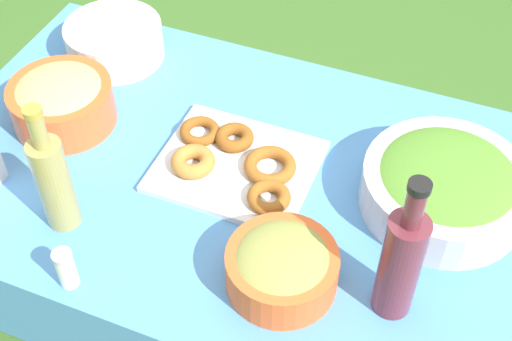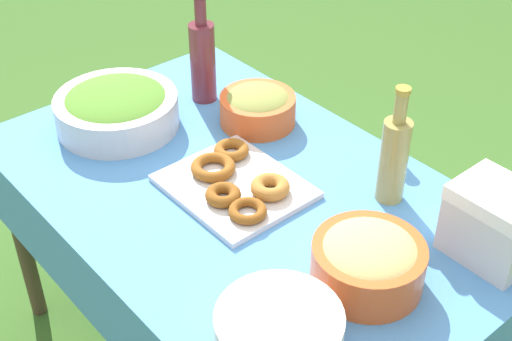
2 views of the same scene
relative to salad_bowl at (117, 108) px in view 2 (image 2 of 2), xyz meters
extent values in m
cube|color=#4C8CD1|center=(-0.46, -0.08, -0.07)|extent=(1.41, 0.89, 0.02)
cube|color=#4C8CD1|center=(-0.46, -0.52, -0.20)|extent=(1.41, 0.01, 0.22)
cube|color=#4C8CD1|center=(-0.46, 0.36, -0.20)|extent=(1.41, 0.01, 0.22)
cube|color=#4C8CD1|center=(0.23, -0.08, -0.20)|extent=(0.01, 0.89, 0.22)
cylinder|color=#473828|center=(0.18, -0.47, -0.43)|extent=(0.05, 0.05, 0.70)
cylinder|color=#473828|center=(0.18, 0.30, -0.43)|extent=(0.05, 0.05, 0.70)
cylinder|color=silver|center=(0.00, 0.00, -0.01)|extent=(0.35, 0.35, 0.10)
ellipsoid|color=#51892D|center=(0.00, 0.00, 0.02)|extent=(0.31, 0.31, 0.07)
cylinder|color=#E05B28|center=(-0.90, -0.07, -0.01)|extent=(0.25, 0.25, 0.10)
ellipsoid|color=tan|center=(-0.90, -0.07, 0.03)|extent=(0.22, 0.22, 0.07)
cube|color=silver|center=(-0.45, -0.07, -0.05)|extent=(0.35, 0.30, 0.02)
torus|color=brown|center=(-0.49, -0.01, -0.03)|extent=(0.11, 0.11, 0.03)
torus|color=#93561E|center=(-0.38, -0.06, -0.03)|extent=(0.17, 0.17, 0.03)
torus|color=#B27533|center=(-0.54, -0.11, -0.03)|extent=(0.12, 0.12, 0.03)
torus|color=#93561E|center=(-0.34, -0.15, -0.03)|extent=(0.11, 0.11, 0.03)
torus|color=brown|center=(-0.57, -0.01, -0.03)|extent=(0.11, 0.11, 0.02)
cylinder|color=white|center=(-0.92, 0.19, -0.03)|extent=(0.25, 0.25, 0.01)
cylinder|color=white|center=(-0.92, 0.19, -0.02)|extent=(0.25, 0.25, 0.01)
cylinder|color=white|center=(-0.92, 0.19, -0.01)|extent=(0.25, 0.25, 0.01)
cylinder|color=white|center=(-0.92, 0.19, 0.00)|extent=(0.25, 0.25, 0.01)
cylinder|color=white|center=(-0.92, 0.19, 0.02)|extent=(0.25, 0.25, 0.01)
cylinder|color=white|center=(-0.92, 0.19, 0.03)|extent=(0.25, 0.25, 0.01)
cylinder|color=#998E4C|center=(-0.73, -0.34, 0.05)|extent=(0.07, 0.07, 0.22)
cylinder|color=#998E4C|center=(-0.73, -0.34, 0.20)|extent=(0.03, 0.03, 0.08)
cylinder|color=#A58C33|center=(-0.73, -0.34, 0.25)|extent=(0.04, 0.04, 0.02)
cylinder|color=maroon|center=(-0.04, -0.29, 0.06)|extent=(0.08, 0.08, 0.25)
cylinder|color=maroon|center=(-0.04, -0.29, 0.23)|extent=(0.03, 0.03, 0.09)
cylinder|color=#E05B28|center=(-0.25, -0.32, -0.02)|extent=(0.22, 0.22, 0.09)
ellipsoid|color=olive|center=(-0.25, -0.32, 0.01)|extent=(0.19, 0.19, 0.07)
cube|color=silver|center=(-1.02, -0.36, 0.01)|extent=(0.19, 0.15, 0.14)
cube|color=white|center=(-1.02, -0.36, 0.10)|extent=(0.20, 0.16, 0.04)
cylinder|color=white|center=(-0.64, -0.48, -0.02)|extent=(0.04, 0.04, 0.08)
cylinder|color=silver|center=(-0.64, -0.48, 0.03)|extent=(0.04, 0.04, 0.01)
camera|label=1|loc=(0.01, -1.08, 1.12)|focal=50.00mm
camera|label=2|loc=(-1.60, 0.84, 1.07)|focal=50.00mm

